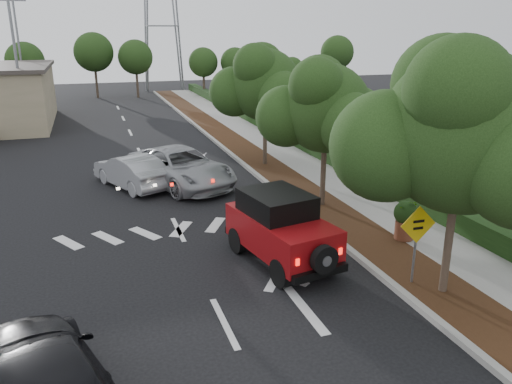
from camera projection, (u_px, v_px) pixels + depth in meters
name	position (u px, v px, depth m)	size (l,w,h in m)	color
ground	(224.00, 323.00, 11.45)	(120.00, 120.00, 0.00)	black
curb	(252.00, 171.00, 23.65)	(0.20, 70.00, 0.15)	#9E9B93
planting_strip	(272.00, 170.00, 23.96)	(1.80, 70.00, 0.12)	black
sidewalk	(308.00, 166.00, 24.53)	(2.00, 70.00, 0.12)	gray
hedge	(334.00, 158.00, 24.85)	(0.80, 70.00, 0.80)	black
transmission_tower	(165.00, 91.00, 56.59)	(7.00, 4.00, 28.00)	slate
street_tree_near	(442.00, 294.00, 12.70)	(3.80, 3.80, 5.92)	black
street_tree_mid	(322.00, 207.00, 19.01)	(3.20, 3.20, 5.32)	black
street_tree_far	(265.00, 166.00, 24.88)	(3.40, 3.40, 5.62)	black
light_pole_a	(27.00, 133.00, 32.94)	(2.00, 0.22, 9.00)	slate
light_pole_b	(28.00, 109.00, 43.47)	(2.00, 0.22, 9.00)	slate
red_jeep	(278.00, 227.00, 14.31)	(2.40, 4.16, 2.05)	black
silver_suv_ahead	(180.00, 167.00, 21.52)	(2.68, 5.81, 1.61)	#95979C
silver_sedan_oncoming	(131.00, 171.00, 21.28)	(1.50, 4.31, 1.42)	#96989D
speed_hump_sign	(417.00, 234.00, 12.66)	(1.00, 0.09, 2.13)	slate
terracotta_planter	(406.00, 216.00, 15.58)	(0.75, 0.75, 1.30)	brown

